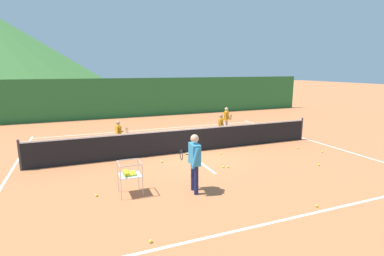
% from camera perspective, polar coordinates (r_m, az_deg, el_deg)
% --- Properties ---
extents(ground_plane, '(120.00, 120.00, 0.00)m').
position_cam_1_polar(ground_plane, '(11.82, -1.12, -4.77)').
color(ground_plane, '#C67042').
extents(line_baseline_near, '(12.31, 0.08, 0.01)m').
position_cam_1_polar(line_baseline_near, '(7.04, 16.75, -17.02)').
color(line_baseline_near, white).
rests_on(line_baseline_near, ground).
extents(line_baseline_far, '(12.31, 0.08, 0.01)m').
position_cam_1_polar(line_baseline_far, '(16.44, -7.26, -0.21)').
color(line_baseline_far, white).
rests_on(line_baseline_far, ground).
extents(line_sideline_west, '(0.08, 10.84, 0.01)m').
position_cam_1_polar(line_sideline_west, '(11.33, -31.94, -7.26)').
color(line_sideline_west, white).
rests_on(line_sideline_west, ground).
extents(line_sideline_east, '(0.08, 10.84, 0.01)m').
position_cam_1_polar(line_sideline_east, '(15.06, 21.39, -2.00)').
color(line_sideline_east, white).
rests_on(line_sideline_east, ground).
extents(line_service_center, '(0.08, 5.37, 0.01)m').
position_cam_1_polar(line_service_center, '(11.82, -1.12, -4.75)').
color(line_service_center, white).
rests_on(line_service_center, ground).
extents(tennis_net, '(11.78, 0.08, 1.05)m').
position_cam_1_polar(tennis_net, '(11.69, -1.13, -2.41)').
color(tennis_net, '#333338').
rests_on(tennis_net, ground).
extents(instructor, '(0.43, 0.77, 1.62)m').
position_cam_1_polar(instructor, '(7.82, 0.43, -5.88)').
color(instructor, '#191E4C').
rests_on(instructor, ground).
extents(student_0, '(0.46, 0.56, 1.21)m').
position_cam_1_polar(student_0, '(12.42, -14.11, -0.85)').
color(student_0, black).
rests_on(student_0, ground).
extents(student_1, '(0.42, 0.68, 1.21)m').
position_cam_1_polar(student_1, '(13.79, 5.71, 0.65)').
color(student_1, silver).
rests_on(student_1, ground).
extents(student_2, '(0.48, 0.70, 1.32)m').
position_cam_1_polar(student_2, '(15.58, 6.78, 2.12)').
color(student_2, silver).
rests_on(student_2, ground).
extents(ball_cart, '(0.58, 0.58, 0.90)m').
position_cam_1_polar(ball_cart, '(7.97, -12.22, -8.69)').
color(ball_cart, '#B7B7BC').
rests_on(ball_cart, ground).
extents(tennis_ball_0, '(0.07, 0.07, 0.07)m').
position_cam_1_polar(tennis_ball_0, '(6.10, -8.11, -21.07)').
color(tennis_ball_0, yellow).
rests_on(tennis_ball_0, ground).
extents(tennis_ball_2, '(0.07, 0.07, 0.07)m').
position_cam_1_polar(tennis_ball_2, '(13.14, 20.04, -3.66)').
color(tennis_ball_2, yellow).
rests_on(tennis_ball_2, ground).
extents(tennis_ball_3, '(0.07, 0.07, 0.07)m').
position_cam_1_polar(tennis_ball_3, '(10.08, 7.05, -7.55)').
color(tennis_ball_3, yellow).
rests_on(tennis_ball_3, ground).
extents(tennis_ball_4, '(0.07, 0.07, 0.07)m').
position_cam_1_polar(tennis_ball_4, '(11.12, 23.57, -6.61)').
color(tennis_ball_4, yellow).
rests_on(tennis_ball_4, ground).
extents(tennis_ball_5, '(0.07, 0.07, 0.07)m').
position_cam_1_polar(tennis_ball_5, '(11.62, 5.74, -4.93)').
color(tennis_ball_5, yellow).
rests_on(tennis_ball_5, ground).
extents(tennis_ball_6, '(0.07, 0.07, 0.07)m').
position_cam_1_polar(tennis_ball_6, '(7.95, 23.21, -13.81)').
color(tennis_ball_6, yellow).
rests_on(tennis_ball_6, ground).
extents(tennis_ball_7, '(0.07, 0.07, 0.07)m').
position_cam_1_polar(tennis_ball_7, '(10.05, 6.15, -7.58)').
color(tennis_ball_7, yellow).
rests_on(tennis_ball_7, ground).
extents(tennis_ball_8, '(0.07, 0.07, 0.07)m').
position_cam_1_polar(tennis_ball_8, '(10.59, -5.90, -6.57)').
color(tennis_ball_8, yellow).
rests_on(tennis_ball_8, ground).
extents(tennis_ball_9, '(0.07, 0.07, 0.07)m').
position_cam_1_polar(tennis_ball_9, '(12.36, 11.78, -4.11)').
color(tennis_ball_9, yellow).
rests_on(tennis_ball_9, ground).
extents(tennis_ball_10, '(0.07, 0.07, 0.07)m').
position_cam_1_polar(tennis_ball_10, '(8.28, -18.20, -12.39)').
color(tennis_ball_10, yellow).
rests_on(tennis_ball_10, ground).
extents(tennis_ball_11, '(0.07, 0.07, 0.07)m').
position_cam_1_polar(tennis_ball_11, '(12.92, 24.13, -4.22)').
color(tennis_ball_11, yellow).
rests_on(tennis_ball_11, ground).
extents(windscreen_fence, '(27.08, 0.08, 2.70)m').
position_cam_1_polar(windscreen_fence, '(20.81, -10.65, 5.88)').
color(windscreen_fence, '#286B33').
rests_on(windscreen_fence, ground).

